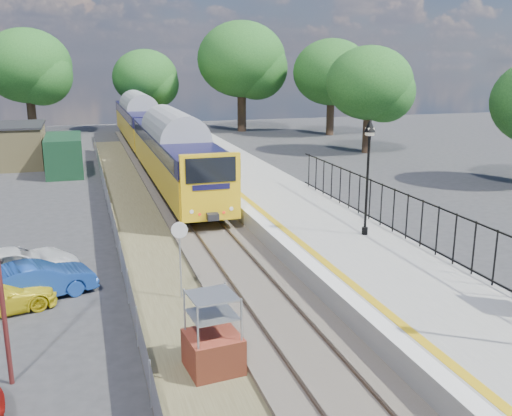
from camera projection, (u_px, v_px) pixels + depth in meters
name	position (u px, v px, depth m)	size (l,w,h in m)	color
ground	(294.00, 342.00, 16.00)	(120.00, 120.00, 0.00)	#2D2D30
track_bed	(205.00, 240.00, 24.80)	(5.90, 80.00, 0.29)	#473F38
platform	(319.00, 233.00, 24.49)	(5.00, 70.00, 0.90)	gray
platform_edge	(274.00, 227.00, 23.79)	(0.90, 70.00, 0.01)	silver
victorian_lamp_north	(369.00, 150.00, 21.99)	(0.44, 0.44, 4.60)	black
palisade_fence	(450.00, 236.00, 19.48)	(0.12, 26.00, 2.00)	black
wire_fence	(113.00, 221.00, 25.76)	(0.06, 52.00, 1.20)	#999EA3
outbuilding	(1.00, 148.00, 41.40)	(10.80, 10.10, 3.12)	#978855
tree_line	(150.00, 72.00, 53.61)	(56.80, 43.80, 11.88)	#332319
train	(152.00, 132.00, 43.89)	(2.82, 40.83, 3.51)	gold
brick_plinth	(213.00, 334.00, 14.24)	(1.44, 1.44, 2.11)	brown
speed_sign	(180.00, 248.00, 18.38)	(0.52, 0.19, 2.66)	#999EA3
car_blue	(36.00, 281.00, 18.77)	(1.31, 3.77, 1.24)	navy
car_white	(15.00, 265.00, 20.20)	(2.03, 4.41, 1.22)	silver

